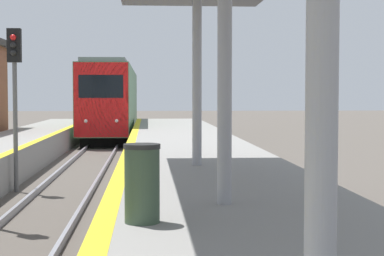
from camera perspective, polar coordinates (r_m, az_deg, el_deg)
train at (r=41.84m, az=-7.00°, el=2.46°), size 2.65×22.37×4.44m
signal_far at (r=17.81m, az=-15.49°, el=4.31°), size 0.36×0.31×4.39m
trash_bin at (r=8.10m, az=-4.46°, el=-4.91°), size 0.46×0.46×1.00m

